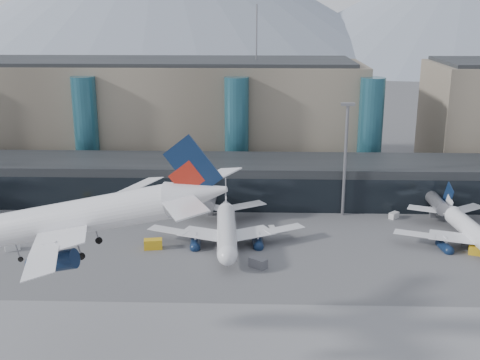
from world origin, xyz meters
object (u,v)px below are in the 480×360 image
lightmast_mid (345,153)px  hero_jet (98,207)px  veh_d (394,215)px  veh_a (12,246)px  jet_parked_mid (226,221)px  veh_e (477,250)px  jet_parked_right (469,224)px  veh_c (258,263)px  veh_h (153,244)px  veh_g (272,229)px  veh_b (66,220)px

lightmast_mid → hero_jet: 71.29m
hero_jet → veh_d: size_ratio=15.91×
hero_jet → veh_a: 50.51m
jet_parked_mid → veh_e: bearing=-101.0°
jet_parked_right → veh_c: size_ratio=9.86×
hero_jet → veh_e: bearing=40.3°
veh_a → veh_h: size_ratio=0.79×
lightmast_mid → hero_jet: (-39.32, -59.01, 7.37)m
lightmast_mid → veh_e: bearing=-43.8°
jet_parked_mid → veh_e: 48.83m
veh_a → veh_g: 52.01m
veh_c → veh_e: (41.88, 7.17, -0.04)m
veh_b → veh_d: bearing=-63.0°
jet_parked_right → veh_h: 63.01m
jet_parked_mid → veh_d: jet_parked_mid is taller
veh_a → veh_h: 27.40m
hero_jet → veh_g: 57.12m
jet_parked_mid → veh_h: (-14.11, -5.27, -3.09)m
veh_g → veh_c: bearing=-20.2°
lightmast_mid → veh_b: size_ratio=10.31×
jet_parked_right → veh_e: size_ratio=10.55×
lightmast_mid → veh_d: (11.20, -2.00, -13.73)m
lightmast_mid → jet_parked_mid: bearing=-148.5°
jet_parked_right → veh_b: bearing=78.8°
hero_jet → veh_d: (50.52, 57.01, -21.10)m
jet_parked_mid → veh_g: size_ratio=16.21×
jet_parked_mid → jet_parked_right: (48.61, -0.05, -0.14)m
jet_parked_right → veh_c: 44.31m
jet_parked_mid → jet_parked_right: size_ratio=1.04×
jet_parked_mid → veh_c: bearing=-157.9°
hero_jet → jet_parked_mid: 48.82m
hero_jet → veh_b: size_ratio=15.48×
jet_parked_right → veh_a: jet_parked_right is taller
veh_c → veh_g: (2.88, 17.76, -0.31)m
veh_d → lightmast_mid: bearing=124.1°
jet_parked_right → veh_d: bearing=35.1°
veh_e → veh_h: size_ratio=0.86×
lightmast_mid → jet_parked_mid: 31.72m
veh_d → veh_h: bearing=154.6°
lightmast_mid → jet_parked_right: bearing=-34.3°
lightmast_mid → hero_jet: bearing=-123.7°
veh_g → hero_jet: bearing=-36.7°
lightmast_mid → veh_b: bearing=-172.9°
veh_a → veh_e: (89.80, 0.56, 0.08)m
jet_parked_mid → veh_g: jet_parked_mid is taller
lightmast_mid → veh_h: 46.83m
veh_a → veh_b: size_ratio=1.12×
lightmast_mid → veh_g: bearing=-145.3°
jet_parked_right → veh_a: bearing=88.5°
hero_jet → veh_h: size_ratio=10.88×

